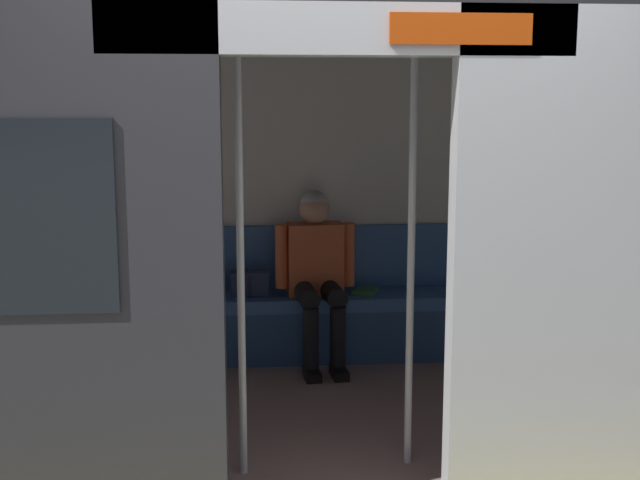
# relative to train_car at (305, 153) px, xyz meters

# --- Properties ---
(train_car) EXTENTS (6.40, 2.73, 2.27)m
(train_car) POSITION_rel_train_car_xyz_m (0.00, 0.00, 0.00)
(train_car) COLOR silver
(train_car) RESTS_ON ground_plane
(bench_seat) EXTENTS (2.95, 0.44, 0.46)m
(bench_seat) POSITION_rel_train_car_xyz_m (-0.06, -1.03, -1.15)
(bench_seat) COLOR #38609E
(bench_seat) RESTS_ON ground_plane
(person_seated) EXTENTS (0.55, 0.70, 1.19)m
(person_seated) POSITION_rel_train_car_xyz_m (-0.14, -0.97, -0.82)
(person_seated) COLOR #CC5933
(person_seated) RESTS_ON ground_plane
(handbag) EXTENTS (0.26, 0.15, 0.17)m
(handbag) POSITION_rel_train_car_xyz_m (0.32, -1.06, -0.96)
(handbag) COLOR #262D4C
(handbag) RESTS_ON bench_seat
(book) EXTENTS (0.22, 0.26, 0.03)m
(book) POSITION_rel_train_car_xyz_m (-0.50, -1.06, -1.03)
(book) COLOR #33723F
(book) RESTS_ON bench_seat
(grab_pole_door) EXTENTS (0.04, 0.04, 2.13)m
(grab_pole_door) POSITION_rel_train_car_xyz_m (0.35, 0.73, -0.44)
(grab_pole_door) COLOR silver
(grab_pole_door) RESTS_ON ground_plane
(grab_pole_far) EXTENTS (0.04, 0.04, 2.13)m
(grab_pole_far) POSITION_rel_train_car_xyz_m (-0.46, 0.68, -0.44)
(grab_pole_far) COLOR silver
(grab_pole_far) RESTS_ON ground_plane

